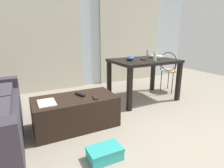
# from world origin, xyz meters

# --- Properties ---
(ground_plane) EXTENTS (7.65, 7.65, 0.00)m
(ground_plane) POSITION_xyz_m (0.00, 1.19, 0.00)
(ground_plane) COLOR gray
(wall_back) EXTENTS (5.68, 0.10, 2.70)m
(wall_back) POSITION_xyz_m (0.00, 3.19, 1.35)
(wall_back) COLOR silver
(wall_back) RESTS_ON ground
(curtains) EXTENTS (3.88, 0.03, 2.33)m
(curtains) POSITION_xyz_m (0.00, 3.10, 1.16)
(curtains) COLOR beige
(curtains) RESTS_ON ground
(coffee_table) EXTENTS (1.09, 0.57, 0.41)m
(coffee_table) POSITION_xyz_m (-0.97, 1.24, 0.21)
(coffee_table) COLOR black
(coffee_table) RESTS_ON ground
(craft_table) EXTENTS (1.18, 0.84, 0.77)m
(craft_table) POSITION_xyz_m (0.50, 1.72, 0.66)
(craft_table) COLOR black
(craft_table) RESTS_ON ground
(wire_chair) EXTENTS (0.39, 0.42, 0.86)m
(wire_chair) POSITION_xyz_m (1.26, 1.82, 0.54)
(wire_chair) COLOR tan
(wire_chair) RESTS_ON ground
(bottle_near) EXTENTS (0.06, 0.06, 0.19)m
(bottle_near) POSITION_xyz_m (0.54, 1.47, 0.85)
(bottle_near) COLOR beige
(bottle_near) RESTS_ON craft_table
(bottle_far) EXTENTS (0.07, 0.07, 0.20)m
(bottle_far) POSITION_xyz_m (0.81, 2.01, 0.84)
(bottle_far) COLOR beige
(bottle_far) RESTS_ON craft_table
(bowl) EXTENTS (0.15, 0.15, 0.07)m
(bowl) POSITION_xyz_m (0.21, 1.75, 0.80)
(bowl) COLOR #2D4C7A
(bowl) RESTS_ON craft_table
(book_stack) EXTENTS (0.21, 0.30, 0.05)m
(book_stack) POSITION_xyz_m (0.84, 1.77, 0.79)
(book_stack) COLOR #2D7F56
(book_stack) RESTS_ON craft_table
(tv_remote_on_table) EXTENTS (0.08, 0.18, 0.02)m
(tv_remote_on_table) POSITION_xyz_m (0.45, 1.68, 0.78)
(tv_remote_on_table) COLOR #232326
(tv_remote_on_table) RESTS_ON craft_table
(scissors) EXTENTS (0.09, 0.11, 0.00)m
(scissors) POSITION_xyz_m (0.38, 1.93, 0.77)
(scissors) COLOR #9EA0A5
(scissors) RESTS_ON craft_table
(tv_remote_primary) EXTENTS (0.10, 0.18, 0.02)m
(tv_remote_primary) POSITION_xyz_m (-0.88, 1.28, 0.43)
(tv_remote_primary) COLOR black
(tv_remote_primary) RESTS_ON coffee_table
(tv_remote_secondary) EXTENTS (0.07, 0.15, 0.02)m
(tv_remote_secondary) POSITION_xyz_m (-0.74, 1.09, 0.42)
(tv_remote_secondary) COLOR #232326
(tv_remote_secondary) RESTS_ON coffee_table
(magazine) EXTENTS (0.21, 0.29, 0.01)m
(magazine) POSITION_xyz_m (-1.33, 1.19, 0.42)
(magazine) COLOR silver
(magazine) RESTS_ON coffee_table
(shoebox) EXTENTS (0.35, 0.22, 0.13)m
(shoebox) POSITION_xyz_m (-0.91, 0.43, 0.07)
(shoebox) COLOR #33B2AD
(shoebox) RESTS_ON ground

